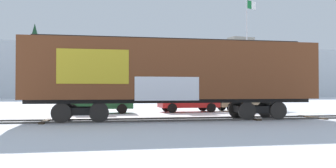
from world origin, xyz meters
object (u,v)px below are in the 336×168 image
Objects in this scene: freight_car at (173,72)px; parked_car_red at (188,100)px; parked_car_green at (97,101)px; parked_car_tan at (246,99)px; flagpole at (248,40)px.

parked_car_red is at bearing 67.18° from freight_car.
parked_car_red is at bearing 0.25° from parked_car_green.
parked_car_red is at bearing -176.95° from parked_car_tan.
flagpole is at bearing 50.15° from freight_car.
flagpole reaches higher than freight_car.
flagpole reaches higher than parked_car_tan.
flagpole is 8.13m from parked_car_tan.
parked_car_green is (-13.67, -5.76, -5.28)m from flagpole.
parked_car_green is (-3.56, 6.35, -1.59)m from freight_car.
freight_car is 16.20m from flagpole.
flagpole is 15.74m from parked_car_green.
freight_car is at bearing -112.82° from parked_car_red.
freight_car is 7.45m from parked_car_green.
parked_car_tan is at bearing 1.43° from parked_car_green.
parked_car_tan is at bearing 42.58° from freight_car.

